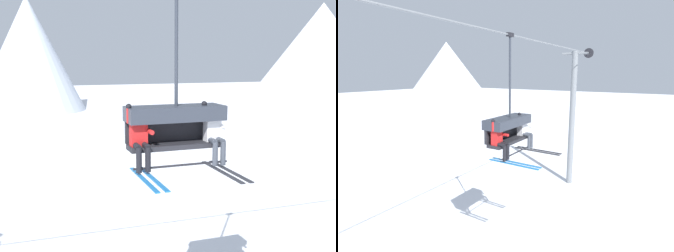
{
  "view_description": "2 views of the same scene",
  "coord_description": "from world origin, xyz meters",
  "views": [
    {
      "loc": [
        -1.78,
        -8.6,
        6.6
      ],
      "look_at": [
        0.94,
        -0.92,
        5.31
      ],
      "focal_mm": 45.0,
      "sensor_mm": 36.0,
      "label": 1
    },
    {
      "loc": [
        -6.08,
        -5.29,
        7.09
      ],
      "look_at": [
        1.02,
        -0.73,
        5.4
      ],
      "focal_mm": 28.0,
      "sensor_mm": 36.0,
      "label": 2
    }
  ],
  "objects": [
    {
      "name": "mountain_peak_central",
      "position": [
        -0.46,
        48.76,
        7.27
      ],
      "size": [
        14.09,
        14.09,
        14.53
      ],
      "color": "silver",
      "rests_on": "ground_plane"
    },
    {
      "name": "skier_red",
      "position": [
        0.36,
        -0.94,
        5.11
      ],
      "size": [
        0.48,
        1.7,
        1.34
      ],
      "color": "red"
    },
    {
      "name": "mountain_peak_east",
      "position": [
        32.61,
        33.52,
        6.6
      ],
      "size": [
        19.75,
        19.75,
        13.2
      ],
      "color": "white",
      "rests_on": "ground_plane"
    },
    {
      "name": "skier_white",
      "position": [
        1.94,
        -0.94,
        5.11
      ],
      "size": [
        0.48,
        1.7,
        1.34
      ],
      "color": "silver"
    },
    {
      "name": "chairlift_chair",
      "position": [
        1.15,
        -0.73,
        5.42
      ],
      "size": [
        2.0,
        0.74,
        3.8
      ],
      "color": "#232328"
    }
  ]
}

